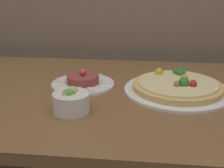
% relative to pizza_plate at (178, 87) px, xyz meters
% --- Properties ---
extents(dining_table, '(1.48, 0.81, 0.76)m').
position_rel_pizza_plate_xyz_m(dining_table, '(-0.25, -0.03, -0.11)').
color(dining_table, brown).
rests_on(dining_table, ground_plane).
extents(pizza_plate, '(0.36, 0.36, 0.06)m').
position_rel_pizza_plate_xyz_m(pizza_plate, '(0.00, 0.00, 0.00)').
color(pizza_plate, white).
rests_on(pizza_plate, dining_table).
extents(tartare_plate, '(0.23, 0.23, 0.06)m').
position_rel_pizza_plate_xyz_m(tartare_plate, '(-0.33, 0.02, -0.00)').
color(tartare_plate, white).
rests_on(tartare_plate, dining_table).
extents(small_bowl, '(0.11, 0.11, 0.07)m').
position_rel_pizza_plate_xyz_m(small_bowl, '(-0.32, -0.20, 0.02)').
color(small_bowl, white).
rests_on(small_bowl, dining_table).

